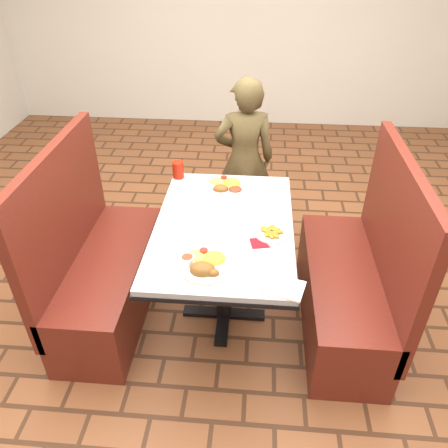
{
  "coord_description": "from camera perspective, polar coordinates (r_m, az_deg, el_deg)",
  "views": [
    {
      "loc": [
        0.17,
        -2.08,
        2.2
      ],
      "look_at": [
        0.0,
        0.0,
        0.75
      ],
      "focal_mm": 35.0,
      "sensor_mm": 36.0,
      "label": 1
    }
  ],
  "objects": [
    {
      "name": "room",
      "position": [
        2.11,
        0.0,
        26.96
      ],
      "size": [
        7.0,
        7.04,
        2.82
      ],
      "color": "brown",
      "rests_on": "ground"
    },
    {
      "name": "dining_table",
      "position": [
        2.6,
        0.0,
        -1.74
      ],
      "size": [
        0.81,
        1.21,
        0.75
      ],
      "color": "#ABAEB0",
      "rests_on": "ground"
    },
    {
      "name": "booth_bench_left",
      "position": [
        2.96,
        -15.68,
        -5.97
      ],
      "size": [
        0.47,
        1.2,
        1.17
      ],
      "color": "maroon",
      "rests_on": "ground"
    },
    {
      "name": "booth_bench_right",
      "position": [
        2.86,
        16.27,
        -7.7
      ],
      "size": [
        0.47,
        1.2,
        1.17
      ],
      "color": "maroon",
      "rests_on": "ground"
    },
    {
      "name": "diner_person",
      "position": [
        3.48,
        2.65,
        8.33
      ],
      "size": [
        0.52,
        0.39,
        1.31
      ],
      "primitive_type": "imported",
      "rotation": [
        0.0,
        0.0,
        3.31
      ],
      "color": "brown",
      "rests_on": "ground"
    },
    {
      "name": "near_dinner_plate",
      "position": [
        2.22,
        -2.5,
        -4.91
      ],
      "size": [
        0.3,
        0.3,
        0.09
      ],
      "rotation": [
        0.0,
        0.0,
        0.36
      ],
      "color": "white",
      "rests_on": "dining_table"
    },
    {
      "name": "far_dinner_plate",
      "position": [
        2.88,
        0.32,
        5.21
      ],
      "size": [
        0.3,
        0.3,
        0.08
      ],
      "rotation": [
        0.0,
        0.0,
        -0.08
      ],
      "color": "white",
      "rests_on": "dining_table"
    },
    {
      "name": "plantain_plate",
      "position": [
        2.46,
        6.22,
        -1.12
      ],
      "size": [
        0.19,
        0.19,
        0.03
      ],
      "rotation": [
        0.0,
        0.0,
        0.0
      ],
      "color": "white",
      "rests_on": "dining_table"
    },
    {
      "name": "maroon_napkin",
      "position": [
        2.4,
        4.63,
        -2.49
      ],
      "size": [
        0.11,
        0.11,
        0.0
      ],
      "primitive_type": "cube",
      "rotation": [
        0.0,
        0.0,
        0.21
      ],
      "color": "maroon",
      "rests_on": "dining_table"
    },
    {
      "name": "spoon_utensil",
      "position": [
        2.41,
        5.16,
        -2.14
      ],
      "size": [
        0.09,
        0.12,
        0.0
      ],
      "primitive_type": "cube",
      "rotation": [
        0.0,
        0.0,
        0.62
      ],
      "color": "silver",
      "rests_on": "dining_table"
    },
    {
      "name": "red_tumbler",
      "position": [
        3.01,
        -6.02,
        7.07
      ],
      "size": [
        0.08,
        0.08,
        0.12
      ],
      "primitive_type": "cylinder",
      "color": "#AE1C0B",
      "rests_on": "dining_table"
    },
    {
      "name": "paper_napkin",
      "position": [
        2.13,
        7.76,
        -8.2
      ],
      "size": [
        0.23,
        0.19,
        0.01
      ],
      "primitive_type": "cube",
      "rotation": [
        0.0,
        0.0,
        -0.28
      ],
      "color": "white",
      "rests_on": "dining_table"
    },
    {
      "name": "knife_utensil",
      "position": [
        2.28,
        -3.56,
        -4.44
      ],
      "size": [
        0.08,
        0.18,
        0.0
      ],
      "primitive_type": "cube",
      "rotation": [
        0.0,
        0.0,
        0.35
      ],
      "color": "silver",
      "rests_on": "dining_table"
    },
    {
      "name": "fork_utensil",
      "position": [
        2.28,
        -3.1,
        -4.49
      ],
      "size": [
        0.04,
        0.15,
        0.0
      ],
      "primitive_type": "cube",
      "rotation": [
        0.0,
        0.0,
        0.23
      ],
      "color": "silver",
      "rests_on": "dining_table"
    },
    {
      "name": "lettuce_shreds",
      "position": [
        2.59,
        0.99,
        0.73
      ],
      "size": [
        0.28,
        0.32,
        0.0
      ],
      "primitive_type": null,
      "color": "#81BB4A",
      "rests_on": "dining_table"
    }
  ]
}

